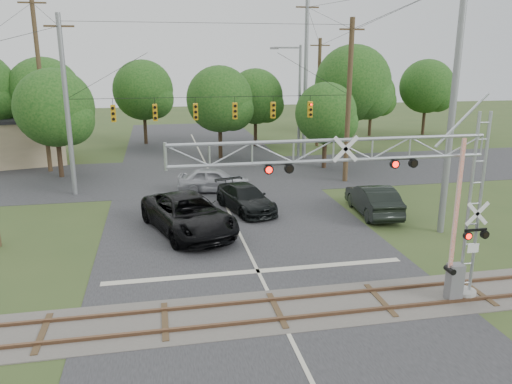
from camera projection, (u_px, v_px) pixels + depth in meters
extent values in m
plane|color=#354821|center=(292.00, 341.00, 16.14)|extent=(160.00, 160.00, 0.00)
cube|color=#272729|center=(241.00, 236.00, 25.60)|extent=(14.00, 90.00, 0.02)
cube|color=#272729|center=(211.00, 175.00, 38.85)|extent=(90.00, 12.00, 0.02)
cube|color=#4E4943|center=(277.00, 311.00, 18.03)|extent=(90.00, 3.20, 0.05)
cube|color=brown|center=(282.00, 319.00, 17.33)|extent=(90.00, 0.12, 0.14)
cube|color=brown|center=(273.00, 300.00, 18.69)|extent=(90.00, 0.12, 0.14)
cylinder|color=gray|center=(464.00, 293.00, 19.08)|extent=(0.88, 0.88, 0.29)
cube|color=silver|center=(473.00, 248.00, 18.27)|extent=(0.44, 0.03, 0.34)
cube|color=slate|center=(454.00, 283.00, 18.63)|extent=(0.54, 0.44, 1.47)
cube|color=red|center=(457.00, 206.00, 17.79)|extent=(0.14, 0.09, 4.91)
cylinder|color=gray|center=(67.00, 108.00, 31.77)|extent=(0.32, 0.32, 11.50)
cylinder|color=#3E2F1D|center=(349.00, 103.00, 35.34)|extent=(0.36, 0.36, 11.50)
cylinder|color=black|center=(215.00, 97.00, 33.42)|extent=(19.00, 0.03, 0.03)
cube|color=orange|center=(113.00, 113.00, 32.41)|extent=(0.30, 0.30, 1.10)
cube|color=orange|center=(155.00, 112.00, 32.91)|extent=(0.30, 0.30, 1.10)
cube|color=orange|center=(196.00, 112.00, 33.41)|extent=(0.30, 0.30, 1.10)
cube|color=orange|center=(235.00, 111.00, 33.92)|extent=(0.30, 0.30, 1.10)
cube|color=orange|center=(273.00, 110.00, 34.42)|extent=(0.30, 0.30, 1.10)
cube|color=orange|center=(310.00, 109.00, 34.92)|extent=(0.30, 0.30, 1.10)
imported|color=black|center=(188.00, 214.00, 25.92)|extent=(5.28, 7.73, 1.96)
imported|color=black|center=(245.00, 198.00, 29.64)|extent=(3.49, 5.63, 1.52)
imported|color=#A2A3AA|center=(214.00, 180.00, 33.80)|extent=(5.18, 2.94, 1.66)
imported|color=black|center=(373.00, 200.00, 28.94)|extent=(2.28, 5.45, 1.75)
cylinder|color=gray|center=(299.00, 106.00, 41.50)|extent=(0.22, 0.22, 9.82)
cylinder|color=gray|center=(288.00, 48.00, 40.06)|extent=(2.18, 0.13, 0.13)
cube|color=slate|center=(274.00, 48.00, 39.87)|extent=(0.65, 0.27, 0.16)
cylinder|color=#3E2F1D|center=(41.00, 86.00, 38.22)|extent=(0.34, 0.34, 13.43)
cube|color=#3E2F1D|center=(32.00, 3.00, 36.64)|extent=(2.00, 0.12, 0.12)
cylinder|color=gray|center=(305.00, 81.00, 43.60)|extent=(0.34, 0.34, 13.62)
cube|color=#3E2F1D|center=(307.00, 7.00, 42.00)|extent=(2.00, 0.12, 0.12)
cylinder|color=gray|center=(453.00, 107.00, 24.50)|extent=(0.34, 0.34, 13.03)
cylinder|color=#3E2F1D|center=(318.00, 93.00, 49.98)|extent=(0.34, 0.34, 10.66)
cube|color=#3E2F1D|center=(320.00, 45.00, 48.77)|extent=(2.00, 0.12, 0.12)
cylinder|color=#322417|center=(49.00, 137.00, 44.09)|extent=(0.36, 0.36, 4.09)
sphere|color=#123F12|center=(45.00, 94.00, 43.11)|extent=(6.31, 6.31, 6.31)
cylinder|color=#322417|center=(59.00, 153.00, 37.63)|extent=(0.36, 0.36, 3.73)
sphere|color=#123F12|center=(55.00, 108.00, 36.74)|extent=(5.77, 5.77, 5.77)
cylinder|color=#322417|center=(145.00, 125.00, 52.08)|extent=(0.36, 0.36, 3.96)
sphere|color=#123F12|center=(143.00, 90.00, 51.13)|extent=(6.12, 6.12, 6.12)
cylinder|color=#322417|center=(220.00, 138.00, 44.68)|extent=(0.36, 0.36, 3.76)
sphere|color=#123F12|center=(220.00, 99.00, 43.79)|extent=(5.81, 5.81, 5.81)
cylinder|color=#322417|center=(255.00, 129.00, 50.90)|extent=(0.36, 0.36, 3.58)
sphere|color=#123F12|center=(255.00, 96.00, 50.04)|extent=(5.53, 5.53, 5.53)
cylinder|color=#322417|center=(325.00, 149.00, 40.83)|extent=(0.36, 0.36, 3.20)
sphere|color=#123F12|center=(326.00, 113.00, 40.07)|extent=(4.94, 4.94, 4.94)
cylinder|color=#322417|center=(351.00, 128.00, 47.88)|extent=(0.36, 0.36, 4.61)
sphere|color=#123F12|center=(353.00, 83.00, 46.78)|extent=(7.12, 7.12, 7.12)
cylinder|color=#322417|center=(370.00, 121.00, 57.53)|extent=(0.36, 0.36, 3.41)
sphere|color=#123F12|center=(372.00, 94.00, 56.72)|extent=(5.27, 5.27, 5.27)
cylinder|color=#322417|center=(424.00, 118.00, 58.37)|extent=(0.36, 0.36, 3.97)
sphere|color=#123F12|center=(427.00, 86.00, 57.42)|extent=(6.13, 6.13, 6.13)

